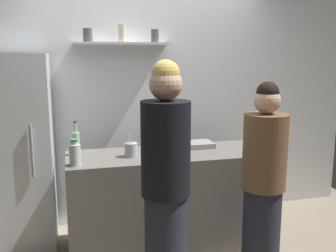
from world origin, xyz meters
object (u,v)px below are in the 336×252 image
(water_bottle_plastic, at_px, (75,154))
(person_blonde, at_px, (166,187))
(baking_pan, at_px, (195,145))
(wine_bottle_amber_glass, at_px, (186,141))
(refrigerator, at_px, (14,154))
(utensil_holder, at_px, (131,150))
(person_brown_jacket, at_px, (263,184))
(wine_bottle_pale_glass, at_px, (76,143))

(water_bottle_plastic, xyz_separation_m, person_blonde, (0.60, -0.61, -0.12))
(baking_pan, xyz_separation_m, wine_bottle_amber_glass, (-0.18, -0.25, 0.10))
(refrigerator, height_order, person_blonde, refrigerator)
(utensil_holder, bearing_deg, wine_bottle_amber_glass, -7.44)
(baking_pan, xyz_separation_m, person_brown_jacket, (0.28, -0.84, -0.15))
(refrigerator, xyz_separation_m, water_bottle_plastic, (0.53, -0.54, 0.10))
(wine_bottle_pale_glass, relative_size, water_bottle_plastic, 1.41)
(person_blonde, bearing_deg, person_brown_jacket, 80.97)
(utensil_holder, xyz_separation_m, person_blonde, (0.12, -0.78, -0.09))
(water_bottle_plastic, bearing_deg, utensil_holder, 19.01)
(refrigerator, bearing_deg, baking_pan, -6.11)
(refrigerator, relative_size, wine_bottle_pale_glass, 5.82)
(refrigerator, bearing_deg, wine_bottle_amber_glass, -16.18)
(refrigerator, distance_m, person_blonde, 1.61)
(baking_pan, xyz_separation_m, water_bottle_plastic, (-1.14, -0.36, 0.07))
(water_bottle_plastic, height_order, person_blonde, person_blonde)
(utensil_holder, bearing_deg, baking_pan, 16.27)
(wine_bottle_amber_glass, xyz_separation_m, person_blonde, (-0.36, -0.71, -0.15))
(water_bottle_plastic, bearing_deg, wine_bottle_amber_glass, 6.09)
(utensil_holder, relative_size, person_brown_jacket, 0.14)
(person_blonde, bearing_deg, refrigerator, -153.70)
(refrigerator, distance_m, water_bottle_plastic, 0.76)
(wine_bottle_pale_glass, distance_m, person_blonde, 1.13)
(wine_bottle_amber_glass, xyz_separation_m, water_bottle_plastic, (-0.96, -0.10, -0.03))
(refrigerator, bearing_deg, water_bottle_plastic, -45.17)
(utensil_holder, xyz_separation_m, wine_bottle_amber_glass, (0.48, -0.06, 0.07))
(water_bottle_plastic, height_order, person_brown_jacket, person_brown_jacket)
(person_blonde, bearing_deg, wine_bottle_amber_glass, 134.82)
(utensil_holder, relative_size, person_blonde, 0.13)
(wine_bottle_amber_glass, bearing_deg, water_bottle_plastic, -173.91)
(person_brown_jacket, bearing_deg, wine_bottle_amber_glass, 85.52)
(refrigerator, relative_size, person_blonde, 1.03)
(wine_bottle_amber_glass, height_order, person_brown_jacket, person_brown_jacket)
(utensil_holder, height_order, wine_bottle_pale_glass, wine_bottle_pale_glass)
(utensil_holder, relative_size, wine_bottle_amber_glass, 0.67)
(utensil_holder, distance_m, wine_bottle_amber_glass, 0.49)
(person_blonde, bearing_deg, wine_bottle_pale_glass, -166.84)
(wine_bottle_pale_glass, height_order, water_bottle_plastic, wine_bottle_pale_glass)
(utensil_holder, distance_m, person_brown_jacket, 1.15)
(baking_pan, xyz_separation_m, wine_bottle_pale_glass, (-1.12, -0.02, 0.09))
(utensil_holder, xyz_separation_m, wine_bottle_pale_glass, (-0.46, 0.18, 0.05))
(refrigerator, height_order, baking_pan, refrigerator)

